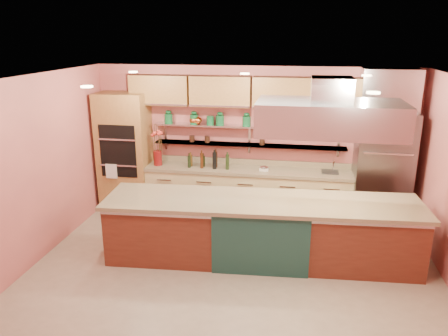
% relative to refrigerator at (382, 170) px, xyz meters
% --- Properties ---
extents(floor, '(6.00, 5.00, 0.02)m').
position_rel_refrigerator_xyz_m(floor, '(-2.35, -2.14, -1.06)').
color(floor, tan).
rests_on(floor, ground).
extents(ceiling, '(6.00, 5.00, 0.02)m').
position_rel_refrigerator_xyz_m(ceiling, '(-2.35, -2.14, 1.75)').
color(ceiling, black).
rests_on(ceiling, wall_back).
extents(wall_back, '(6.00, 0.04, 2.80)m').
position_rel_refrigerator_xyz_m(wall_back, '(-2.35, 0.36, 0.35)').
color(wall_back, '#C1605B').
rests_on(wall_back, floor).
extents(wall_front, '(6.00, 0.04, 2.80)m').
position_rel_refrigerator_xyz_m(wall_front, '(-2.35, -4.64, 0.35)').
color(wall_front, '#C1605B').
rests_on(wall_front, floor).
extents(wall_left, '(0.04, 5.00, 2.80)m').
position_rel_refrigerator_xyz_m(wall_left, '(-5.35, -2.14, 0.35)').
color(wall_left, '#C1605B').
rests_on(wall_left, floor).
extents(oven_stack, '(0.95, 0.64, 2.30)m').
position_rel_refrigerator_xyz_m(oven_stack, '(-4.80, 0.04, 0.10)').
color(oven_stack, '#9C6D39').
rests_on(oven_stack, floor).
extents(refrigerator, '(0.95, 0.72, 2.10)m').
position_rel_refrigerator_xyz_m(refrigerator, '(0.00, 0.00, 0.00)').
color(refrigerator, slate).
rests_on(refrigerator, floor).
extents(back_counter, '(3.84, 0.64, 0.93)m').
position_rel_refrigerator_xyz_m(back_counter, '(-2.40, 0.06, -0.58)').
color(back_counter, tan).
rests_on(back_counter, floor).
extents(wall_shelf_lower, '(3.60, 0.26, 0.03)m').
position_rel_refrigerator_xyz_m(wall_shelf_lower, '(-2.40, 0.23, 0.30)').
color(wall_shelf_lower, silver).
rests_on(wall_shelf_lower, wall_back).
extents(wall_shelf_upper, '(3.60, 0.26, 0.03)m').
position_rel_refrigerator_xyz_m(wall_shelf_upper, '(-2.40, 0.23, 0.65)').
color(wall_shelf_upper, silver).
rests_on(wall_shelf_upper, wall_back).
extents(upper_cabinets, '(4.60, 0.36, 0.55)m').
position_rel_refrigerator_xyz_m(upper_cabinets, '(-2.35, 0.18, 1.30)').
color(upper_cabinets, '#9C6D39').
rests_on(upper_cabinets, wall_back).
extents(range_hood, '(2.00, 1.00, 0.45)m').
position_rel_refrigerator_xyz_m(range_hood, '(-1.08, -1.61, 1.20)').
color(range_hood, silver).
rests_on(range_hood, ceiling).
extents(ceiling_downlights, '(4.00, 2.80, 0.02)m').
position_rel_refrigerator_xyz_m(ceiling_downlights, '(-2.35, -1.94, 1.72)').
color(ceiling_downlights, '#FFE5A5').
rests_on(ceiling_downlights, ceiling).
extents(island, '(4.70, 1.29, 0.97)m').
position_rel_refrigerator_xyz_m(island, '(-1.98, -1.61, -0.57)').
color(island, '#60291B').
rests_on(island, floor).
extents(flower_vase, '(0.18, 0.18, 0.28)m').
position_rel_refrigerator_xyz_m(flower_vase, '(-4.13, 0.01, 0.02)').
color(flower_vase, maroon).
rests_on(flower_vase, back_counter).
extents(oil_bottle_cluster, '(0.87, 0.30, 0.27)m').
position_rel_refrigerator_xyz_m(oil_bottle_cluster, '(-3.13, 0.01, 0.02)').
color(oil_bottle_cluster, black).
rests_on(oil_bottle_cluster, back_counter).
extents(kitchen_scale, '(0.18, 0.15, 0.09)m').
position_rel_refrigerator_xyz_m(kitchen_scale, '(-2.08, 0.01, -0.07)').
color(kitchen_scale, silver).
rests_on(kitchen_scale, back_counter).
extents(bar_faucet, '(0.03, 0.03, 0.23)m').
position_rel_refrigerator_xyz_m(bar_faucet, '(-0.83, 0.11, -0.00)').
color(bar_faucet, white).
rests_on(bar_faucet, back_counter).
extents(copper_kettle, '(0.23, 0.23, 0.14)m').
position_rel_refrigerator_xyz_m(copper_kettle, '(-3.38, 0.23, 0.74)').
color(copper_kettle, '#D16530').
rests_on(copper_kettle, wall_shelf_upper).
extents(green_canister, '(0.16, 0.16, 0.16)m').
position_rel_refrigerator_xyz_m(green_canister, '(-3.14, 0.23, 0.75)').
color(green_canister, '#104D26').
rests_on(green_canister, wall_shelf_upper).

